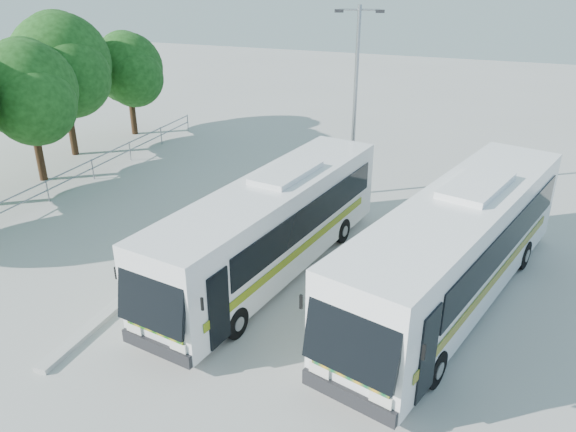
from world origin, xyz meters
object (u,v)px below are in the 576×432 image
at_px(coach_main, 272,225).
at_px(lamppost, 355,96).
at_px(tree_far_d, 62,63).
at_px(tree_far_e, 129,68).
at_px(tree_far_c, 28,90).
at_px(coach_adjacent, 457,247).

distance_m(coach_main, lamppost, 8.09).
bearing_deg(tree_far_d, coach_main, -28.58).
distance_m(tree_far_e, lamppost, 15.42).
relative_size(tree_far_c, coach_main, 0.56).
height_order(tree_far_c, coach_main, tree_far_c).
xyz_separation_m(tree_far_e, lamppost, (14.63, -4.86, 0.52)).
distance_m(tree_far_c, lamppost, 14.51).
bearing_deg(coach_adjacent, tree_far_e, 164.67).
height_order(tree_far_c, tree_far_e, tree_far_c).
xyz_separation_m(coach_adjacent, lamppost, (-5.05, 7.35, 2.55)).
xyz_separation_m(tree_far_d, lamppost, (15.31, -0.36, -0.41)).
bearing_deg(tree_far_e, tree_far_d, -98.63).
distance_m(tree_far_c, coach_main, 14.29).
relative_size(tree_far_d, coach_adjacent, 0.59).
bearing_deg(tree_far_c, tree_far_d, 107.83).
bearing_deg(tree_far_d, tree_far_e, 81.37).
bearing_deg(coach_main, tree_far_d, 161.53).
bearing_deg(tree_far_c, lamppost, 13.32).
relative_size(tree_far_c, tree_far_d, 0.88).
bearing_deg(tree_far_c, coach_adjacent, -11.81).
height_order(tree_far_d, coach_main, tree_far_d).
relative_size(coach_main, lamppost, 1.44).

